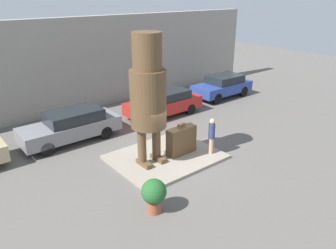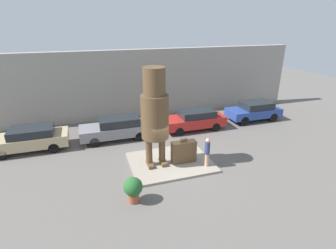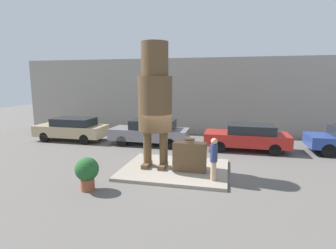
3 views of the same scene
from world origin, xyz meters
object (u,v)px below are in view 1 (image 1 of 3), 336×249
at_px(tourist, 212,135).
at_px(parked_car_red, 164,103).
at_px(statue_figure, 148,91).
at_px(planter_pot, 154,194).
at_px(parked_car_blue, 223,85).
at_px(giant_suitcase, 181,140).
at_px(parked_car_grey, 71,125).

xyz_separation_m(tourist, parked_car_red, (1.57, 5.34, -0.24)).
xyz_separation_m(statue_figure, planter_pot, (-1.78, -2.72, -2.56)).
bearing_deg(parked_car_blue, parked_car_red, 3.45).
bearing_deg(parked_car_red, tourist, 73.67).
relative_size(giant_suitcase, planter_pot, 1.19).
bearing_deg(statue_figure, giant_suitcase, -9.14).
xyz_separation_m(statue_figure, giant_suitcase, (1.56, -0.25, -2.51)).
distance_m(parked_car_grey, parked_car_blue, 11.10).
height_order(parked_car_red, planter_pot, parked_car_red).
bearing_deg(giant_suitcase, statue_figure, 170.86).
bearing_deg(parked_car_grey, tourist, 127.52).
relative_size(statue_figure, parked_car_red, 1.17).
relative_size(statue_figure, parked_car_grey, 1.13).
height_order(tourist, parked_car_grey, tourist).
relative_size(parked_car_red, planter_pot, 3.78).
bearing_deg(giant_suitcase, tourist, -38.49).
bearing_deg(parked_car_blue, giant_suitcase, 31.22).
height_order(statue_figure, parked_car_blue, statue_figure).
height_order(tourist, parked_car_blue, tourist).
relative_size(statue_figure, tourist, 3.24).
height_order(statue_figure, planter_pot, statue_figure).
xyz_separation_m(tourist, parked_car_grey, (-4.14, 5.39, -0.22)).
distance_m(tourist, parked_car_red, 5.57).
relative_size(tourist, planter_pot, 1.36).
bearing_deg(parked_car_grey, planter_pot, 88.10).
relative_size(parked_car_red, parked_car_blue, 1.07).
distance_m(giant_suitcase, planter_pot, 4.15).
xyz_separation_m(parked_car_grey, planter_pot, (-0.23, -7.03, -0.11)).
xyz_separation_m(statue_figure, tourist, (2.60, -1.08, -2.23)).
relative_size(parked_car_blue, planter_pot, 3.54).
height_order(giant_suitcase, planter_pot, giant_suitcase).
bearing_deg(tourist, parked_car_red, 73.67).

